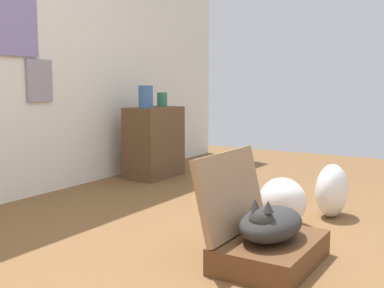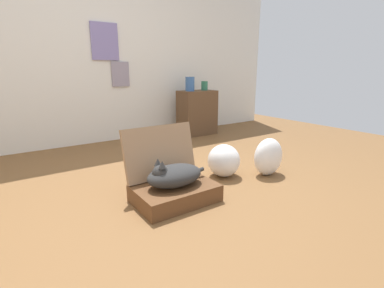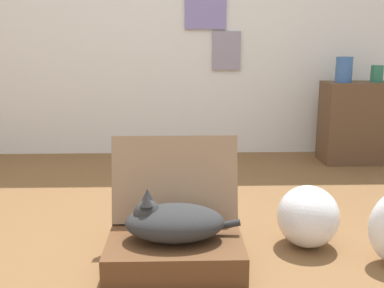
% 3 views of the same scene
% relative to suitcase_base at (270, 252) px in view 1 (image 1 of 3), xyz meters
% --- Properties ---
extents(ground_plane, '(7.68, 7.68, 0.00)m').
position_rel_suitcase_base_xyz_m(ground_plane, '(-0.05, -0.03, -0.07)').
color(ground_plane, brown).
rests_on(ground_plane, ground).
extents(suitcase_base, '(0.61, 0.42, 0.13)m').
position_rel_suitcase_base_xyz_m(suitcase_base, '(0.00, 0.00, 0.00)').
color(suitcase_base, brown).
rests_on(suitcase_base, ground).
extents(suitcase_lid, '(0.61, 0.13, 0.42)m').
position_rel_suitcase_base_xyz_m(suitcase_lid, '(0.00, 0.22, 0.27)').
color(suitcase_lid, '#9B7756').
rests_on(suitcase_lid, suitcase_base).
extents(cat, '(0.52, 0.28, 0.23)m').
position_rel_suitcase_base_xyz_m(cat, '(-0.01, 0.00, 0.15)').
color(cat, '#2D2D2D').
rests_on(cat, suitcase_base).
extents(plastic_bag_white, '(0.30, 0.30, 0.31)m').
position_rel_suitcase_base_xyz_m(plastic_bag_white, '(0.65, 0.19, 0.09)').
color(plastic_bag_white, white).
rests_on(plastic_bag_white, ground).
extents(plastic_bag_clear, '(0.31, 0.21, 0.36)m').
position_rel_suitcase_base_xyz_m(plastic_bag_clear, '(1.02, -0.01, 0.11)').
color(plastic_bag_clear, white).
rests_on(plastic_bag_clear, ground).
extents(side_table, '(0.56, 0.34, 0.67)m').
position_rel_suitcase_base_xyz_m(side_table, '(1.50, 1.82, 0.27)').
color(side_table, brown).
rests_on(side_table, ground).
extents(vase_tall, '(0.13, 0.13, 0.21)m').
position_rel_suitcase_base_xyz_m(vase_tall, '(1.36, 1.81, 0.71)').
color(vase_tall, '#38609E').
rests_on(vase_tall, side_table).
extents(vase_short, '(0.10, 0.10, 0.14)m').
position_rel_suitcase_base_xyz_m(vase_short, '(1.64, 1.82, 0.67)').
color(vase_short, '#2D7051').
rests_on(vase_short, side_table).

